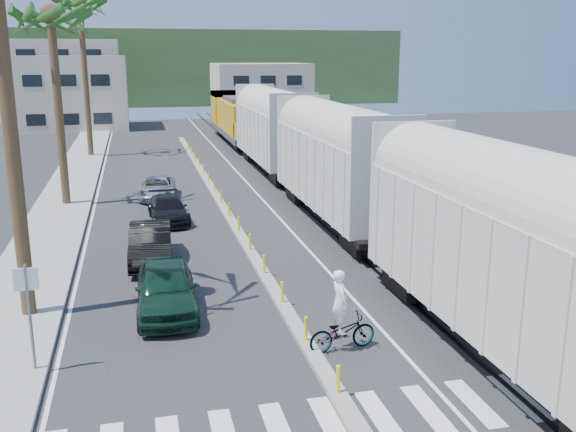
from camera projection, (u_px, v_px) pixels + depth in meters
The scene contains 16 objects.
ground at pixel (326, 378), 16.49m from camera, with size 140.00×140.00×0.00m, color #28282B.
sidewalk at pixel (68, 193), 38.13m from camera, with size 3.00×90.00×0.15m, color gray.
rails at pixel (278, 175), 44.02m from camera, with size 1.56×100.00×0.06m.
median at pixel (221, 204), 35.29m from camera, with size 0.45×60.00×0.85m.
crosswalk at pixel (351, 419), 14.60m from camera, with size 14.00×2.20×0.01m, color silver.
lane_markings at pixel (176, 189), 39.58m from camera, with size 9.42×90.00×0.01m.
freight_train at pixel (306, 149), 36.38m from camera, with size 3.00×60.94×5.85m.
palm_trees at pixel (55, 1), 33.43m from camera, with size 3.50×37.20×13.75m.
street_sign at pixel (28, 303), 16.25m from camera, with size 0.60×0.08×3.00m.
buildings at pixel (116, 85), 81.56m from camera, with size 38.00×27.00×10.00m.
hillside at pixel (158, 67), 109.34m from camera, with size 80.00×20.00×12.00m, color #385628.
car_lead at pixel (166, 288), 20.59m from camera, with size 2.00×4.74×1.60m, color #103121.
car_second at pixel (151, 244), 25.55m from camera, with size 1.81×4.72×1.53m, color black.
car_third at pixel (168, 209), 31.85m from camera, with size 2.05×4.43×1.25m, color black.
car_rear at pixel (157, 188), 37.05m from camera, with size 2.36×4.51×1.21m, color #B1B4B6.
cyclist at pixel (342, 325), 17.90m from camera, with size 1.24×2.18×2.37m.
Camera 1 is at (-4.43, -14.33, 8.07)m, focal length 40.00 mm.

